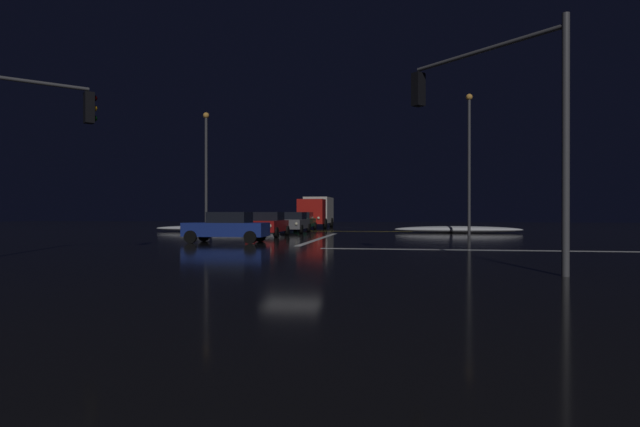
{
  "coord_description": "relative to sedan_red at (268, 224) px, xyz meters",
  "views": [
    {
      "loc": [
        4.59,
        -21.73,
        1.56
      ],
      "look_at": [
        -0.58,
        11.8,
        1.47
      ],
      "focal_mm": 28.66,
      "sensor_mm": 36.0,
      "label": 1
    }
  ],
  "objects": [
    {
      "name": "ground",
      "position": [
        3.77,
        -10.49,
        -0.85
      ],
      "size": [
        120.0,
        120.0,
        0.1
      ],
      "primitive_type": "cube",
      "color": "black"
    },
    {
      "name": "stop_line_north",
      "position": [
        3.77,
        -2.29,
        -0.8
      ],
      "size": [
        0.35,
        14.04,
        0.01
      ],
      "color": "white",
      "rests_on": "ground"
    },
    {
      "name": "centre_line_ns",
      "position": [
        3.77,
        9.31,
        -0.8
      ],
      "size": [
        22.0,
        0.15,
        0.01
      ],
      "color": "yellow",
      "rests_on": "ground"
    },
    {
      "name": "crosswalk_bar_east",
      "position": [
        12.07,
        -10.49,
        -0.8
      ],
      "size": [
        14.04,
        0.4,
        0.01
      ],
      "color": "white",
      "rests_on": "ground"
    },
    {
      "name": "snow_bank_left_curb",
      "position": [
        -5.24,
        6.78,
        -0.55
      ],
      "size": [
        11.81,
        1.5,
        0.51
      ],
      "color": "white",
      "rests_on": "ground"
    },
    {
      "name": "snow_bank_right_curb",
      "position": [
        12.77,
        7.29,
        -0.55
      ],
      "size": [
        9.43,
        1.5,
        0.51
      ],
      "color": "white",
      "rests_on": "ground"
    },
    {
      "name": "sedan_red",
      "position": [
        0.0,
        0.0,
        0.0
      ],
      "size": [
        2.02,
        4.33,
        1.57
      ],
      "color": "maroon",
      "rests_on": "ground"
    },
    {
      "name": "sedan_gray",
      "position": [
        0.45,
        5.84,
        0.0
      ],
      "size": [
        2.02,
        4.33,
        1.57
      ],
      "color": "slate",
      "rests_on": "ground"
    },
    {
      "name": "sedan_green",
      "position": [
        0.05,
        11.37,
        0.0
      ],
      "size": [
        2.02,
        4.33,
        1.57
      ],
      "color": "#14512D",
      "rests_on": "ground"
    },
    {
      "name": "box_truck",
      "position": [
        0.27,
        18.19,
        0.91
      ],
      "size": [
        2.68,
        8.28,
        3.08
      ],
      "color": "red",
      "rests_on": "ground"
    },
    {
      "name": "sedan_blue_crossing",
      "position": [
        -0.39,
        -6.98,
        0.0
      ],
      "size": [
        4.33,
        2.02,
        1.57
      ],
      "color": "navy",
      "rests_on": "ground"
    },
    {
      "name": "traffic_signal_sw",
      "position": [
        -3.62,
        -17.88,
        3.36
      ],
      "size": [
        3.11,
        3.11,
        6.03
      ],
      "color": "#4C4C51",
      "rests_on": "ground"
    },
    {
      "name": "traffic_signal_se",
      "position": [
        10.93,
        -17.66,
        3.64
      ],
      "size": [
        3.71,
        3.71,
        6.39
      ],
      "color": "#4C4C51",
      "rests_on": "ground"
    },
    {
      "name": "streetlamp_left_near",
      "position": [
        -5.54,
        3.31,
        4.31
      ],
      "size": [
        0.44,
        0.44,
        8.85
      ],
      "color": "#424247",
      "rests_on": "ground"
    },
    {
      "name": "streetlamp_right_near",
      "position": [
        13.07,
        3.31,
        4.67
      ],
      "size": [
        0.44,
        0.44,
        9.55
      ],
      "color": "#424247",
      "rests_on": "ground"
    }
  ]
}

